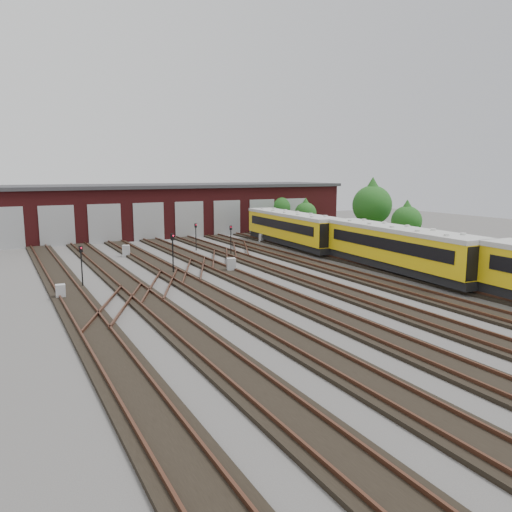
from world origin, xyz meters
name	(u,v)px	position (x,y,z in m)	size (l,w,h in m)	color
ground	(343,307)	(0.00, 0.00, 0.00)	(120.00, 120.00, 0.00)	#4B4846
track_network	(335,303)	(-0.17, 0.59, 0.11)	(30.40, 70.00, 0.33)	black
maintenance_shed	(151,209)	(-0.01, 39.97, 3.20)	(51.00, 12.50, 6.35)	#501415
grass_verge	(439,256)	(19.00, 10.00, 0.03)	(8.00, 55.00, 0.05)	#24521B
metro_train	(399,248)	(10.00, 6.02, 2.03)	(3.93, 48.21, 3.32)	black
signal_mast_0	(81,261)	(-12.89, 12.28, 1.87)	(0.26, 0.24, 2.94)	black
signal_mast_1	(173,248)	(-5.82, 13.96, 2.04)	(0.30, 0.29, 3.19)	black
signal_mast_2	(196,233)	(0.09, 24.31, 1.77)	(0.24, 0.22, 2.78)	black
signal_mast_3	(231,237)	(1.91, 19.84, 1.83)	(0.23, 0.22, 2.88)	black
relay_cabinet_0	(61,292)	(-14.62, 9.69, 0.48)	(0.58, 0.48, 0.96)	#A4A6AA
relay_cabinet_1	(126,251)	(-7.12, 23.90, 0.55)	(0.66, 0.55, 1.10)	#A4A6AA
relay_cabinet_2	(231,265)	(-1.47, 12.57, 0.57)	(0.68, 0.57, 1.13)	#A4A6AA
relay_cabinet_3	(262,238)	(9.07, 26.78, 0.47)	(0.56, 0.47, 0.94)	#A4A6AA
relay_cabinet_4	(347,250)	(11.79, 14.72, 0.48)	(0.57, 0.48, 0.96)	#A4A6AA
tree_0	(278,204)	(16.00, 35.00, 3.63)	(3.41, 3.41, 5.65)	#2D2314
tree_1	(306,211)	(17.60, 30.72, 3.01)	(2.83, 2.83, 4.68)	#2D2314
tree_2	(372,200)	(20.15, 20.99, 4.74)	(4.45, 4.45, 7.37)	#2D2314
tree_3	(407,217)	(19.62, 15.01, 3.30)	(3.10, 3.10, 5.14)	#2D2314
bush_0	(437,256)	(16.00, 7.51, 0.71)	(1.42, 1.42, 1.42)	#174614
bush_1	(328,233)	(17.56, 25.69, 0.68)	(1.37, 1.37, 1.37)	#174614
bush_2	(396,239)	(20.29, 17.12, 0.77)	(1.55, 1.55, 1.55)	#174614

